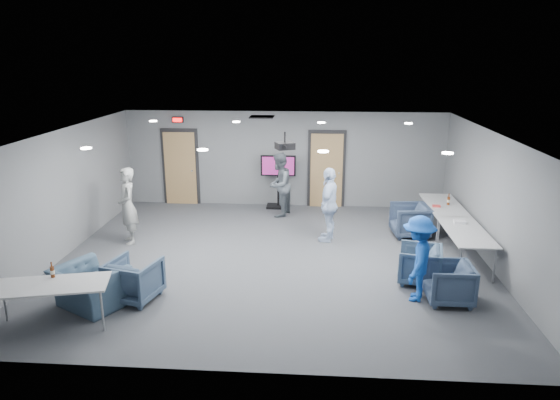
# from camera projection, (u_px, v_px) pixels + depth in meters

# --- Properties ---
(floor) EXTENTS (9.00, 9.00, 0.00)m
(floor) POSITION_uv_depth(u_px,v_px,m) (272.00, 259.00, 10.70)
(floor) COLOR #33363A
(floor) RESTS_ON ground
(ceiling) EXTENTS (9.00, 9.00, 0.00)m
(ceiling) POSITION_uv_depth(u_px,v_px,m) (272.00, 133.00, 9.94)
(ceiling) COLOR silver
(ceiling) RESTS_ON wall_back
(wall_back) EXTENTS (9.00, 0.02, 2.70)m
(wall_back) POSITION_uv_depth(u_px,v_px,m) (284.00, 159.00, 14.15)
(wall_back) COLOR slate
(wall_back) RESTS_ON floor
(wall_front) EXTENTS (9.00, 0.02, 2.70)m
(wall_front) POSITION_uv_depth(u_px,v_px,m) (246.00, 283.00, 6.49)
(wall_front) COLOR slate
(wall_front) RESTS_ON floor
(wall_left) EXTENTS (0.02, 8.00, 2.70)m
(wall_left) POSITION_uv_depth(u_px,v_px,m) (62.00, 194.00, 10.63)
(wall_left) COLOR slate
(wall_left) RESTS_ON floor
(wall_right) EXTENTS (0.02, 8.00, 2.70)m
(wall_right) POSITION_uv_depth(u_px,v_px,m) (495.00, 203.00, 10.02)
(wall_right) COLOR slate
(wall_right) RESTS_ON floor
(door_left) EXTENTS (1.06, 0.17, 2.24)m
(door_left) POSITION_uv_depth(u_px,v_px,m) (181.00, 168.00, 14.39)
(door_left) COLOR black
(door_left) RESTS_ON wall_back
(door_right) EXTENTS (1.06, 0.17, 2.24)m
(door_right) POSITION_uv_depth(u_px,v_px,m) (326.00, 170.00, 14.10)
(door_right) COLOR black
(door_right) RESTS_ON wall_back
(exit_sign) EXTENTS (0.32, 0.08, 0.16)m
(exit_sign) POSITION_uv_depth(u_px,v_px,m) (178.00, 120.00, 13.98)
(exit_sign) COLOR black
(exit_sign) RESTS_ON wall_back
(hvac_diffuser) EXTENTS (0.60, 0.60, 0.03)m
(hvac_diffuser) POSITION_uv_depth(u_px,v_px,m) (262.00, 117.00, 12.66)
(hvac_diffuser) COLOR black
(hvac_diffuser) RESTS_ON ceiling
(downlights) EXTENTS (6.18, 3.78, 0.02)m
(downlights) POSITION_uv_depth(u_px,v_px,m) (272.00, 134.00, 9.95)
(downlights) COLOR white
(downlights) RESTS_ON ceiling
(person_a) EXTENTS (0.69, 0.77, 1.77)m
(person_a) POSITION_uv_depth(u_px,v_px,m) (128.00, 206.00, 11.38)
(person_a) COLOR #979A97
(person_a) RESTS_ON floor
(person_b) EXTENTS (0.86, 0.99, 1.72)m
(person_b) POSITION_uv_depth(u_px,v_px,m) (279.00, 185.00, 13.34)
(person_b) COLOR slate
(person_b) RESTS_ON floor
(person_c) EXTENTS (0.67, 1.10, 1.75)m
(person_c) POSITION_uv_depth(u_px,v_px,m) (329.00, 204.00, 11.54)
(person_c) COLOR silver
(person_c) RESTS_ON floor
(person_d) EXTENTS (0.86, 1.13, 1.55)m
(person_d) POSITION_uv_depth(u_px,v_px,m) (418.00, 259.00, 8.73)
(person_d) COLOR blue
(person_d) RESTS_ON floor
(chair_right_a) EXTENTS (0.92, 0.90, 0.78)m
(chair_right_a) POSITION_uv_depth(u_px,v_px,m) (410.00, 220.00, 11.95)
(chair_right_a) COLOR #313F55
(chair_right_a) RESTS_ON floor
(chair_right_b) EXTENTS (0.94, 0.92, 0.72)m
(chair_right_b) POSITION_uv_depth(u_px,v_px,m) (420.00, 265.00, 9.50)
(chair_right_b) COLOR #36495E
(chair_right_b) RESTS_ON floor
(chair_right_c) EXTENTS (0.79, 0.77, 0.72)m
(chair_right_c) POSITION_uv_depth(u_px,v_px,m) (449.00, 283.00, 8.75)
(chair_right_c) COLOR #394962
(chair_right_c) RESTS_ON floor
(chair_front_a) EXTENTS (0.99, 1.01, 0.76)m
(chair_front_a) POSITION_uv_depth(u_px,v_px,m) (134.00, 279.00, 8.84)
(chair_front_a) COLOR #394B62
(chair_front_a) RESTS_ON floor
(chair_front_b) EXTENTS (1.44, 1.39, 0.72)m
(chair_front_b) POSITION_uv_depth(u_px,v_px,m) (90.00, 287.00, 8.59)
(chair_front_b) COLOR #3B5267
(chair_front_b) RESTS_ON floor
(table_right_a) EXTENTS (0.80, 1.93, 0.73)m
(table_right_a) POSITION_uv_depth(u_px,v_px,m) (444.00, 206.00, 12.06)
(table_right_a) COLOR #B1B4B6
(table_right_a) RESTS_ON floor
(table_right_b) EXTENTS (0.80, 1.92, 0.73)m
(table_right_b) POSITION_uv_depth(u_px,v_px,m) (466.00, 233.00, 10.24)
(table_right_b) COLOR #B1B4B6
(table_right_b) RESTS_ON floor
(table_front_left) EXTENTS (1.91, 1.14, 0.73)m
(table_front_left) POSITION_uv_depth(u_px,v_px,m) (50.00, 287.00, 7.86)
(table_front_left) COLOR #B1B4B6
(table_front_left) RESTS_ON floor
(bottle_front) EXTENTS (0.07, 0.07, 0.27)m
(bottle_front) POSITION_uv_depth(u_px,v_px,m) (52.00, 272.00, 8.07)
(bottle_front) COLOR #56260E
(bottle_front) RESTS_ON table_front_left
(bottle_right) EXTENTS (0.07, 0.07, 0.28)m
(bottle_right) POSITION_uv_depth(u_px,v_px,m) (448.00, 201.00, 11.98)
(bottle_right) COLOR #56260E
(bottle_right) RESTS_ON table_right_a
(snack_box) EXTENTS (0.20, 0.14, 0.04)m
(snack_box) POSITION_uv_depth(u_px,v_px,m) (436.00, 206.00, 11.84)
(snack_box) COLOR red
(snack_box) RESTS_ON table_right_a
(wrapper) EXTENTS (0.25, 0.18, 0.06)m
(wrapper) POSITION_uv_depth(u_px,v_px,m) (460.00, 222.00, 10.70)
(wrapper) COLOR silver
(wrapper) RESTS_ON table_right_b
(tv_stand) EXTENTS (0.98, 0.47, 1.51)m
(tv_stand) POSITION_uv_depth(u_px,v_px,m) (278.00, 178.00, 14.06)
(tv_stand) COLOR black
(tv_stand) RESTS_ON floor
(projector) EXTENTS (0.45, 0.42, 0.36)m
(projector) POSITION_uv_depth(u_px,v_px,m) (285.00, 146.00, 10.28)
(projector) COLOR black
(projector) RESTS_ON ceiling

